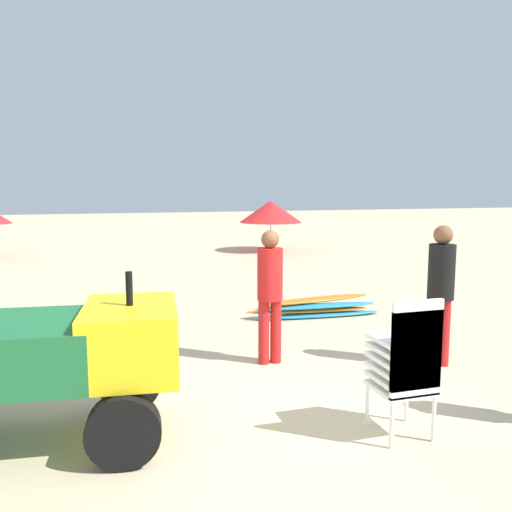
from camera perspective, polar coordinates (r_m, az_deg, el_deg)
ground at (r=5.46m, az=2.80°, el=-16.55°), size 80.00×80.00×0.00m
utility_cart at (r=4.94m, az=-23.02°, el=-10.08°), size 2.66×1.53×1.50m
stacked_plastic_chairs at (r=4.82m, az=16.28°, el=-10.71°), size 0.48×0.48×1.29m
surfboard_pile at (r=9.07m, az=6.40°, el=-5.64°), size 2.38×0.63×0.32m
lifeguard_near_left at (r=6.80m, az=19.57°, el=-3.09°), size 0.32×0.32×1.77m
lifeguard_near_center at (r=6.53m, az=1.54°, el=-3.48°), size 0.32×0.32×1.70m
beach_umbrella_far at (r=17.97m, az=1.61°, el=4.90°), size 2.15×2.15×1.75m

